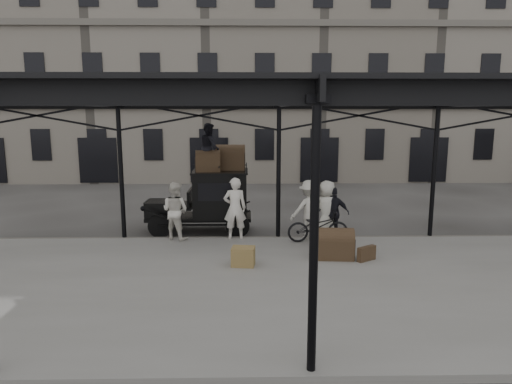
# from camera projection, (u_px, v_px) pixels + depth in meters

# --- Properties ---
(ground) EXTENTS (120.00, 120.00, 0.00)m
(ground) POSITION_uv_depth(u_px,v_px,m) (283.00, 261.00, 12.96)
(ground) COLOR #383533
(ground) RESTS_ON ground
(platform) EXTENTS (28.00, 8.00, 0.15)m
(platform) POSITION_uv_depth(u_px,v_px,m) (289.00, 284.00, 10.97)
(platform) COLOR slate
(platform) RESTS_ON ground
(canopy) EXTENTS (22.50, 9.00, 4.74)m
(canopy) POSITION_uv_depth(u_px,v_px,m) (290.00, 93.00, 10.46)
(canopy) COLOR black
(canopy) RESTS_ON ground
(building_frontage) EXTENTS (64.00, 8.00, 14.00)m
(building_frontage) POSITION_uv_depth(u_px,v_px,m) (262.00, 67.00, 29.46)
(building_frontage) COLOR slate
(building_frontage) RESTS_ON ground
(taxi) EXTENTS (3.65, 1.55, 2.18)m
(taxi) POSITION_uv_depth(u_px,v_px,m) (211.00, 198.00, 15.82)
(taxi) COLOR black
(taxi) RESTS_ON ground
(porter_left) EXTENTS (0.76, 0.53, 1.98)m
(porter_left) POSITION_uv_depth(u_px,v_px,m) (235.00, 208.00, 14.50)
(porter_left) COLOR silver
(porter_left) RESTS_ON platform
(porter_midleft) EXTENTS (1.11, 1.01, 1.84)m
(porter_midleft) POSITION_uv_depth(u_px,v_px,m) (175.00, 211.00, 14.48)
(porter_midleft) COLOR silver
(porter_midleft) RESTS_ON platform
(porter_centre) EXTENTS (1.04, 0.82, 1.87)m
(porter_centre) POSITION_uv_depth(u_px,v_px,m) (327.00, 210.00, 14.57)
(porter_centre) COLOR beige
(porter_centre) RESTS_ON platform
(porter_official) EXTENTS (1.04, 0.57, 1.67)m
(porter_official) POSITION_uv_depth(u_px,v_px,m) (334.00, 213.00, 14.54)
(porter_official) COLOR black
(porter_official) RESTS_ON platform
(porter_right) EXTENTS (1.34, 0.95, 1.89)m
(porter_right) POSITION_uv_depth(u_px,v_px,m) (309.00, 209.00, 14.56)
(porter_right) COLOR beige
(porter_right) RESTS_ON platform
(bicycle) EXTENTS (1.94, 0.77, 1.00)m
(bicycle) POSITION_uv_depth(u_px,v_px,m) (318.00, 226.00, 14.21)
(bicycle) COLOR black
(bicycle) RESTS_ON platform
(porter_roof) EXTENTS (0.81, 0.93, 1.62)m
(porter_roof) POSITION_uv_depth(u_px,v_px,m) (209.00, 147.00, 15.41)
(porter_roof) COLOR black
(porter_roof) RESTS_ON taxi
(steamer_trunk_roof_near) EXTENTS (0.86, 0.58, 0.60)m
(steamer_trunk_roof_near) POSITION_uv_depth(u_px,v_px,m) (208.00, 163.00, 15.35)
(steamer_trunk_roof_near) COLOR #453020
(steamer_trunk_roof_near) RESTS_ON taxi
(steamer_trunk_roof_far) EXTENTS (1.02, 0.65, 0.73)m
(steamer_trunk_roof_far) POSITION_uv_depth(u_px,v_px,m) (231.00, 159.00, 15.80)
(steamer_trunk_roof_far) COLOR #453020
(steamer_trunk_roof_far) RESTS_ON taxi
(steamer_trunk_platform) EXTENTS (1.02, 0.67, 0.72)m
(steamer_trunk_platform) POSITION_uv_depth(u_px,v_px,m) (335.00, 246.00, 12.63)
(steamer_trunk_platform) COLOR #453020
(steamer_trunk_platform) RESTS_ON platform
(wicker_hamper) EXTENTS (0.65, 0.52, 0.50)m
(wicker_hamper) POSITION_uv_depth(u_px,v_px,m) (243.00, 256.00, 12.05)
(wicker_hamper) COLOR olive
(wicker_hamper) RESTS_ON platform
(suitcase_upright) EXTENTS (0.22, 0.61, 0.45)m
(suitcase_upright) POSITION_uv_depth(u_px,v_px,m) (327.00, 238.00, 13.91)
(suitcase_upright) COLOR #453020
(suitcase_upright) RESTS_ON platform
(suitcase_flat) EXTENTS (0.58, 0.46, 0.40)m
(suitcase_flat) POSITION_uv_depth(u_px,v_px,m) (367.00, 254.00, 12.45)
(suitcase_flat) COLOR #453020
(suitcase_flat) RESTS_ON platform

